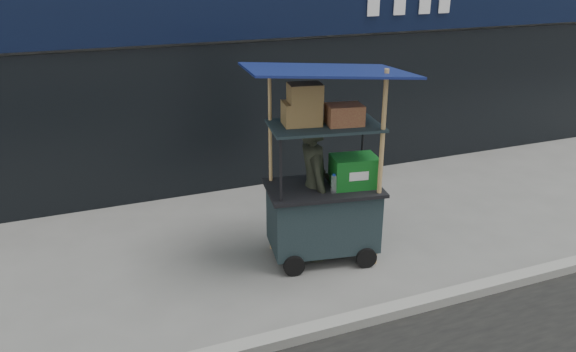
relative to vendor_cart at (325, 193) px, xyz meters
name	(u,v)px	position (x,y,z in m)	size (l,w,h in m)	color
ground	(359,312)	(-0.17, -1.27, -0.89)	(80.00, 80.00, 0.00)	#63625E
curb	(368,317)	(-0.17, -1.47, -0.83)	(80.00, 0.18, 0.12)	gray
vendor_cart	(325,193)	(0.00, 0.00, 0.00)	(2.07, 1.62, 2.54)	#19272B
vendor_man	(314,188)	(-0.10, 0.11, 0.04)	(0.68, 0.45, 1.87)	black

